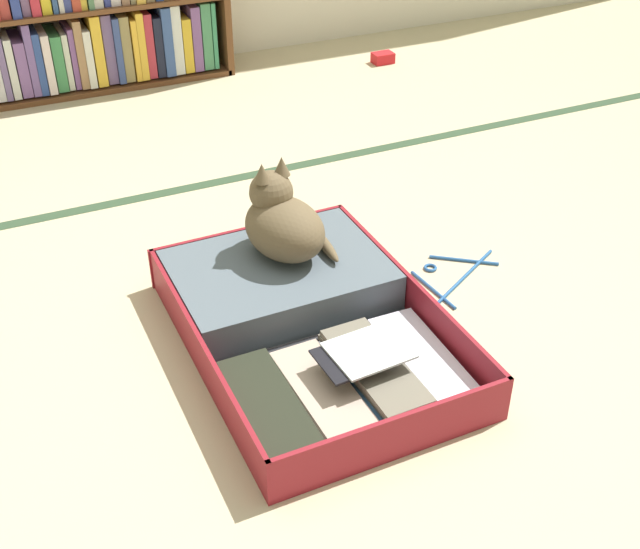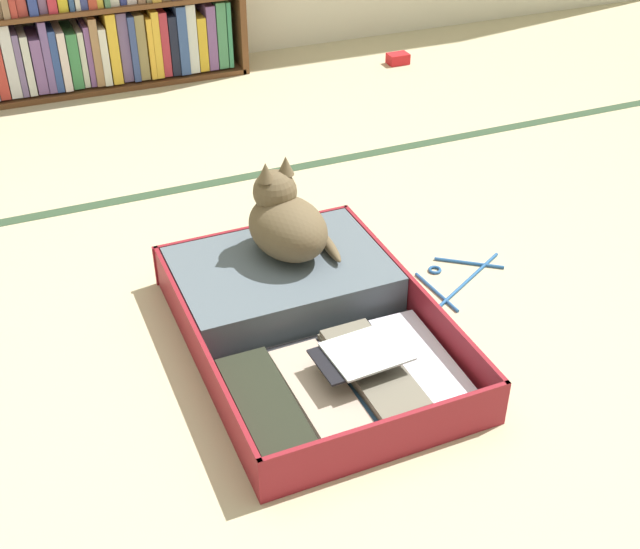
{
  "view_description": "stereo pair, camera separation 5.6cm",
  "coord_description": "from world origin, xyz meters",
  "px_view_note": "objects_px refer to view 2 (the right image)",
  "views": [
    {
      "loc": [
        -0.67,
        -1.41,
        1.39
      ],
      "look_at": [
        0.03,
        0.13,
        0.24
      ],
      "focal_mm": 45.87,
      "sensor_mm": 36.0,
      "label": 1
    },
    {
      "loc": [
        -0.62,
        -1.43,
        1.39
      ],
      "look_at": [
        0.03,
        0.13,
        0.24
      ],
      "focal_mm": 45.87,
      "sensor_mm": 36.0,
      "label": 2
    }
  ],
  "objects_px": {
    "black_cat": "(285,222)",
    "small_red_pouch": "(398,59)",
    "bookshelf": "(59,12)",
    "clothes_hanger": "(455,278)",
    "open_suitcase": "(299,312)"
  },
  "relations": [
    {
      "from": "bookshelf",
      "to": "small_red_pouch",
      "type": "bearing_deg",
      "value": -10.21
    },
    {
      "from": "bookshelf",
      "to": "clothes_hanger",
      "type": "height_order",
      "value": "bookshelf"
    },
    {
      "from": "black_cat",
      "to": "small_red_pouch",
      "type": "relative_size",
      "value": 3.05
    },
    {
      "from": "black_cat",
      "to": "clothes_hanger",
      "type": "bearing_deg",
      "value": -17.56
    },
    {
      "from": "open_suitcase",
      "to": "clothes_hanger",
      "type": "xyz_separation_m",
      "value": [
        0.52,
        0.04,
        -0.05
      ]
    },
    {
      "from": "small_red_pouch",
      "to": "open_suitcase",
      "type": "bearing_deg",
      "value": -124.37
    },
    {
      "from": "clothes_hanger",
      "to": "small_red_pouch",
      "type": "bearing_deg",
      "value": 68.29
    },
    {
      "from": "black_cat",
      "to": "clothes_hanger",
      "type": "relative_size",
      "value": 0.89
    },
    {
      "from": "small_red_pouch",
      "to": "clothes_hanger",
      "type": "bearing_deg",
      "value": -111.71
    },
    {
      "from": "clothes_hanger",
      "to": "small_red_pouch",
      "type": "height_order",
      "value": "small_red_pouch"
    },
    {
      "from": "bookshelf",
      "to": "black_cat",
      "type": "bearing_deg",
      "value": -79.37
    },
    {
      "from": "bookshelf",
      "to": "small_red_pouch",
      "type": "relative_size",
      "value": 15.95
    },
    {
      "from": "open_suitcase",
      "to": "black_cat",
      "type": "xyz_separation_m",
      "value": [
        0.04,
        0.19,
        0.17
      ]
    },
    {
      "from": "open_suitcase",
      "to": "small_red_pouch",
      "type": "xyz_separation_m",
      "value": [
        1.2,
        1.75,
        -0.03
      ]
    },
    {
      "from": "open_suitcase",
      "to": "black_cat",
      "type": "height_order",
      "value": "black_cat"
    }
  ]
}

